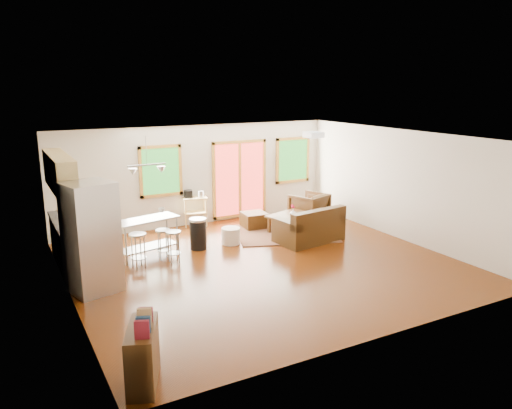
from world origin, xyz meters
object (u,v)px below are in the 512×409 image
island (147,231)px  kitchen_cart (194,201)px  ottoman (254,220)px  rug (285,233)px  armchair (309,206)px  refrigerator (92,237)px  loveseat (310,228)px  coffee_table (289,217)px

island → kitchen_cart: (1.77, 1.80, 0.07)m
ottoman → rug: bearing=-63.5°
rug → island: island is taller
armchair → refrigerator: (-5.96, -1.97, 0.56)m
ottoman → kitchen_cart: size_ratio=0.62×
rug → loveseat: 0.88m
coffee_table → kitchen_cart: kitchen_cart is taller
rug → coffee_table: size_ratio=1.87×
loveseat → ottoman: loveseat is taller
island → loveseat: bearing=-11.6°
loveseat → coffee_table: loveseat is taller
armchair → loveseat: bearing=37.0°
coffee_table → refrigerator: bearing=-163.7°
kitchen_cart → ottoman: bearing=-34.9°
armchair → kitchen_cart: (-2.84, 1.12, 0.22)m
refrigerator → loveseat: bearing=-8.9°
loveseat → kitchen_cart: 3.20m
ottoman → island: 3.21m
loveseat → armchair: bearing=48.7°
rug → coffee_table: (0.18, 0.13, 0.37)m
island → kitchen_cart: bearing=45.5°
coffee_table → island: bearing=-177.3°
refrigerator → ottoman: bearing=11.4°
armchair → ottoman: size_ratio=1.46×
loveseat → rug: bearing=94.7°
refrigerator → island: (1.36, 1.29, -0.41)m
refrigerator → kitchen_cart: (3.12, 3.09, -0.34)m
loveseat → ottoman: (-0.60, 1.65, -0.13)m
armchair → island: bearing=-11.2°
armchair → refrigerator: refrigerator is taller
coffee_table → island: (-3.67, -0.17, 0.20)m
rug → refrigerator: bearing=-164.5°
rug → ottoman: size_ratio=3.98×
loveseat → island: island is taller
kitchen_cart → refrigerator: bearing=-135.3°
armchair → refrigerator: bearing=-1.3°
island → ottoman: bearing=16.3°
armchair → kitchen_cart: bearing=-41.1°
ottoman → coffee_table: bearing=-49.9°
island → refrigerator: bearing=-136.4°
coffee_table → kitchen_cart: size_ratio=1.32×
coffee_table → loveseat: bearing=-90.3°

